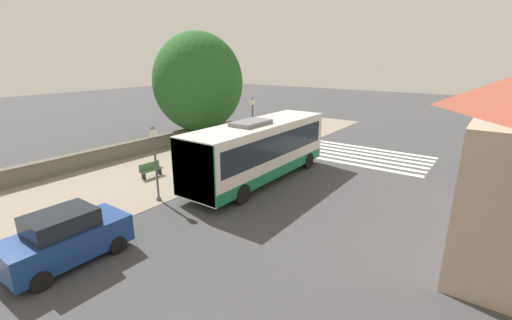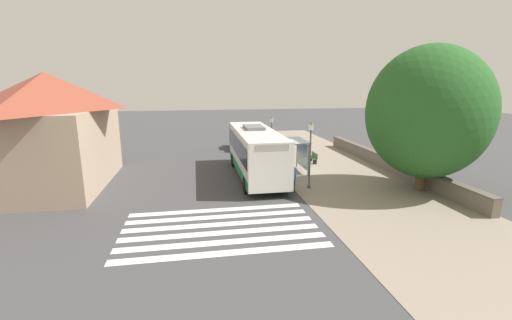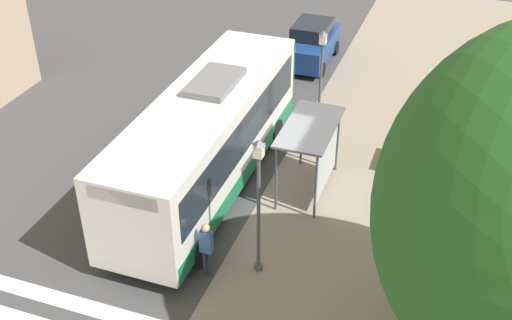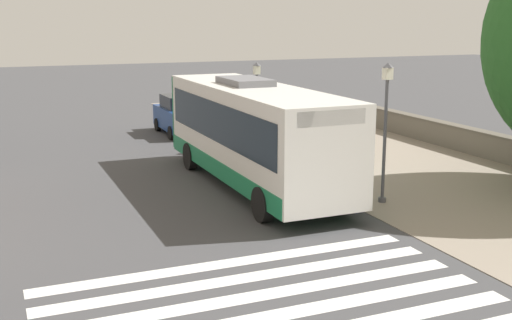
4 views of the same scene
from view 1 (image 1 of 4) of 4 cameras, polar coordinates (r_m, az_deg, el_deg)
name	(u,v)px [view 1 (image 1 of 4)]	position (r m, az deg, el deg)	size (l,w,h in m)	color
ground_plane	(232,175)	(20.69, -4.03, -2.49)	(120.00, 120.00, 0.00)	#424244
sidewalk_plaza	(181,162)	(23.69, -12.44, -0.32)	(9.00, 44.00, 0.02)	gray
crosswalk_stripes	(363,156)	(25.81, 17.43, 0.68)	(9.00, 5.25, 0.01)	silver
stone_wall	(143,146)	(26.63, -18.37, 2.26)	(0.60, 20.00, 1.06)	#6B6356
bus	(259,149)	(19.23, 0.52, 1.82)	(2.77, 10.33, 3.57)	silver
bus_shelter	(206,142)	(20.59, -8.34, 3.06)	(1.55, 3.12, 2.42)	#515459
pedestrian	(273,145)	(23.50, 2.85, 2.52)	(0.34, 0.23, 1.76)	#2D3347
bench	(151,169)	(21.06, -17.12, -1.52)	(0.40, 1.42, 0.88)	#4C7247
street_lamp_near	(155,157)	(16.99, -16.45, 0.48)	(0.28, 0.28, 3.74)	#4C4C51
street_lamp_far	(253,123)	(23.35, -0.58, 6.17)	(0.28, 0.28, 4.25)	#4C4C51
shade_tree	(198,83)	(28.66, -9.63, 12.62)	(7.18, 7.18, 8.82)	brown
parked_car_behind_bus	(66,238)	(13.53, -29.10, -11.28)	(1.93, 3.96, 1.88)	navy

